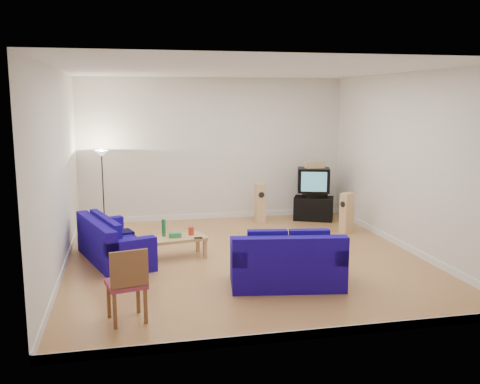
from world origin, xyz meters
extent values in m
cube|color=brown|center=(0.00, 0.00, 0.00)|extent=(6.00, 6.50, 0.01)
cube|color=white|center=(0.00, 0.00, 3.20)|extent=(6.00, 6.50, 0.01)
cube|color=silver|center=(0.00, 3.25, 1.60)|extent=(6.00, 0.01, 3.20)
cube|color=silver|center=(0.00, -3.25, 1.60)|extent=(6.00, 0.01, 3.20)
cube|color=silver|center=(-3.00, 0.00, 1.60)|extent=(0.01, 6.50, 3.20)
cube|color=silver|center=(3.00, 0.00, 1.60)|extent=(0.01, 6.50, 3.20)
cube|color=white|center=(0.00, 3.24, 0.06)|extent=(6.00, 0.02, 0.12)
cube|color=white|center=(0.00, -3.24, 0.06)|extent=(6.00, 0.02, 0.12)
cube|color=white|center=(-2.99, 0.00, 0.06)|extent=(0.02, 6.50, 0.12)
cube|color=white|center=(2.99, 0.00, 0.06)|extent=(0.02, 6.50, 0.12)
cube|color=#170876|center=(-2.19, 0.36, 0.18)|extent=(1.36, 2.04, 0.36)
cube|color=#170876|center=(-2.49, 0.26, 0.54)|extent=(0.76, 1.85, 0.37)
cube|color=#170876|center=(-2.46, 1.17, 0.46)|extent=(0.83, 0.43, 0.21)
cube|color=#170876|center=(-1.93, -0.45, 0.46)|extent=(0.83, 0.43, 0.21)
cube|color=black|center=(-2.07, 0.40, 0.45)|extent=(0.43, 0.43, 0.10)
cube|color=#170876|center=(0.31, -1.41, 0.20)|extent=(1.76, 1.15, 0.40)
cube|color=#170876|center=(0.26, -1.76, 0.61)|extent=(1.65, 0.46, 0.41)
cube|color=#170876|center=(-0.39, -1.30, 0.52)|extent=(0.35, 0.94, 0.23)
cube|color=#170876|center=(1.02, -1.52, 0.52)|extent=(0.35, 0.94, 0.23)
cube|color=black|center=(0.34, -1.27, 0.50)|extent=(0.44, 0.44, 0.12)
cube|color=tan|center=(-1.16, 0.29, 0.34)|extent=(1.09, 0.68, 0.05)
cube|color=tan|center=(-1.57, 0.01, 0.16)|extent=(0.07, 0.07, 0.32)
cube|color=tan|center=(-1.64, 0.41, 0.16)|extent=(0.07, 0.07, 0.32)
cube|color=tan|center=(-0.67, 0.17, 0.16)|extent=(0.07, 0.07, 0.32)
cube|color=tan|center=(-0.74, 0.57, 0.16)|extent=(0.07, 0.07, 0.32)
cylinder|color=#197233|center=(-1.36, 0.40, 0.52)|extent=(0.08, 0.08, 0.30)
cube|color=green|center=(-1.17, 0.27, 0.41)|extent=(0.21, 0.12, 0.09)
cylinder|color=red|center=(-0.88, 0.39, 0.44)|extent=(0.13, 0.13, 0.14)
cube|color=black|center=(-0.79, 0.13, 0.38)|extent=(0.15, 0.06, 0.02)
cube|color=black|center=(2.19, 2.61, 0.26)|extent=(0.99, 0.80, 0.53)
cube|color=black|center=(2.22, 2.63, 0.59)|extent=(0.50, 0.41, 0.11)
cube|color=black|center=(2.18, 2.65, 0.91)|extent=(0.83, 0.70, 0.55)
cube|color=teal|center=(2.11, 2.39, 0.91)|extent=(0.55, 0.19, 0.44)
cube|color=tan|center=(2.21, 2.65, 1.26)|extent=(0.43, 0.18, 0.15)
cube|color=tan|center=(0.93, 2.61, 0.44)|extent=(0.21, 0.26, 0.88)
cylinder|color=black|center=(0.93, 2.47, 0.65)|extent=(0.13, 0.02, 0.13)
cube|color=tan|center=(2.45, 1.34, 0.41)|extent=(0.30, 0.27, 0.83)
cylinder|color=black|center=(2.33, 1.29, 0.61)|extent=(0.07, 0.12, 0.12)
cylinder|color=black|center=(-2.45, 2.70, 0.01)|extent=(0.21, 0.21, 0.03)
cylinder|color=black|center=(-2.45, 2.70, 0.81)|extent=(0.03, 0.03, 1.57)
cone|color=white|center=(-2.45, 2.70, 1.61)|extent=(0.29, 0.29, 0.13)
cube|color=brown|center=(-2.15, -2.49, 0.23)|extent=(0.05, 0.05, 0.46)
cube|color=brown|center=(-2.23, -2.12, 0.23)|extent=(0.05, 0.05, 0.46)
cube|color=brown|center=(-1.78, -2.41, 0.23)|extent=(0.05, 0.05, 0.46)
cube|color=brown|center=(-1.87, -2.04, 0.23)|extent=(0.05, 0.05, 0.46)
cube|color=#8D2E45|center=(-2.01, -2.27, 0.48)|extent=(0.54, 0.54, 0.06)
cube|color=brown|center=(-1.96, -2.47, 0.73)|extent=(0.46, 0.14, 0.46)
camera|label=1|loc=(-1.95, -8.71, 2.72)|focal=40.00mm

